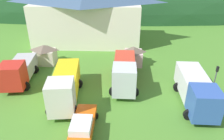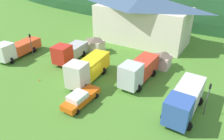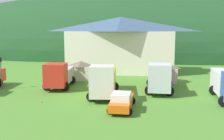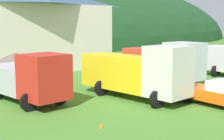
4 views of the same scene
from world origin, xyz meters
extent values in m
plane|color=#4C842D|center=(0.00, 0.00, 0.00)|extent=(200.00, 200.00, 0.00)
ellipsoid|color=#1E4723|center=(0.00, 57.68, 0.00)|extent=(170.82, 60.00, 36.94)
cube|color=silver|center=(-0.79, 17.34, 3.48)|extent=(17.53, 8.22, 6.97)
pyramid|color=#3D5675|center=(-0.79, 17.34, 8.19)|extent=(18.93, 8.88, 2.44)
cube|color=beige|center=(-5.54, 8.37, 1.04)|extent=(2.81, 2.19, 2.07)
pyramid|color=#6B5B4C|center=(-5.54, 8.37, 2.43)|extent=(3.03, 2.37, 0.72)
cube|color=beige|center=(6.80, 8.61, 0.98)|extent=(2.40, 2.40, 1.96)
pyramid|color=#6B5B4C|center=(6.80, 8.61, 2.30)|extent=(2.59, 2.60, 0.69)
cube|color=white|center=(-15.36, -2.74, 1.86)|extent=(2.59, 2.67, 2.61)
cube|color=black|center=(-15.35, -2.86, 2.43)|extent=(1.45, 2.08, 0.84)
cube|color=#E04C23|center=(-15.72, 1.30, 1.37)|extent=(2.87, 5.83, 1.65)
cylinder|color=black|center=(-14.32, -2.65, 0.55)|extent=(1.10, 0.30, 1.10)
cylinder|color=black|center=(-16.39, -2.83, 0.55)|extent=(1.10, 0.30, 1.10)
cylinder|color=black|center=(-14.76, 2.23, 0.55)|extent=(1.10, 0.30, 1.10)
cylinder|color=black|center=(-16.83, 2.05, 0.55)|extent=(1.10, 0.30, 1.10)
cube|color=red|center=(-6.72, 1.20, 1.92)|extent=(2.70, 2.74, 2.74)
cube|color=black|center=(-6.71, 1.08, 2.52)|extent=(1.52, 2.12, 0.88)
cube|color=#B2B2B7|center=(-7.10, 4.65, 1.40)|extent=(2.91, 4.67, 1.71)
cylinder|color=black|center=(-5.66, 1.32, 0.55)|extent=(1.10, 0.30, 1.10)
cylinder|color=black|center=(-7.79, 1.09, 0.55)|extent=(1.10, 0.30, 1.10)
cylinder|color=black|center=(-6.10, 5.42, 0.55)|extent=(1.10, 0.30, 1.10)
cylinder|color=black|center=(-8.23, 5.19, 0.55)|extent=(1.10, 0.30, 1.10)
cube|color=silver|center=(-0.35, -2.94, 2.14)|extent=(2.64, 2.58, 3.18)
cube|color=black|center=(-0.34, -3.06, 2.84)|extent=(1.48, 2.00, 1.02)
cube|color=yellow|center=(-0.78, 1.12, 1.69)|extent=(3.01, 6.06, 2.28)
cylinder|color=black|center=(0.70, -2.83, 0.55)|extent=(1.10, 0.30, 1.10)
cylinder|color=black|center=(-1.40, -3.05, 0.55)|extent=(1.10, 0.30, 1.10)
cylinder|color=black|center=(0.17, 2.10, 0.55)|extent=(1.10, 0.30, 1.10)
cylinder|color=black|center=(-1.92, 1.88, 0.55)|extent=(1.10, 0.30, 1.10)
cube|color=silver|center=(5.43, 0.60, 2.05)|extent=(2.50, 2.69, 3.00)
cube|color=black|center=(5.43, 0.47, 2.71)|extent=(1.36, 2.14, 0.96)
cube|color=red|center=(5.52, 4.52, 1.65)|extent=(2.56, 5.26, 2.21)
cylinder|color=black|center=(6.50, 0.57, 0.55)|extent=(1.10, 0.30, 1.10)
cylinder|color=black|center=(4.36, 0.62, 0.55)|extent=(1.10, 0.30, 1.10)
cylinder|color=black|center=(6.61, 5.27, 0.55)|extent=(1.10, 0.30, 1.10)
cylinder|color=black|center=(4.47, 5.32, 0.55)|extent=(1.10, 0.30, 1.10)
cube|color=#3356AD|center=(12.51, -3.02, 1.91)|extent=(2.53, 2.68, 2.72)
cube|color=black|center=(12.51, -3.15, 2.51)|extent=(1.37, 2.13, 0.87)
cube|color=silver|center=(12.59, 0.98, 1.71)|extent=(2.59, 5.42, 2.31)
cylinder|color=black|center=(13.60, -3.04, 0.55)|extent=(1.10, 0.30, 1.10)
cylinder|color=black|center=(11.42, -3.00, 0.55)|extent=(1.10, 0.30, 1.10)
cylinder|color=black|center=(13.70, 1.76, 0.55)|extent=(1.10, 0.30, 1.10)
cylinder|color=black|center=(11.52, 1.81, 0.55)|extent=(1.10, 0.30, 1.10)
cube|color=#E65D11|center=(1.91, -5.07, 0.69)|extent=(1.85, 5.31, 0.70)
cube|color=silver|center=(1.91, -5.70, 1.35)|extent=(1.68, 2.13, 0.62)
cylinder|color=black|center=(2.68, -6.87, 0.34)|extent=(0.68, 0.24, 0.68)
cylinder|color=black|center=(1.11, -6.86, 0.34)|extent=(0.68, 0.24, 0.68)
cylinder|color=black|center=(2.71, -3.28, 0.34)|extent=(0.68, 0.24, 0.68)
cylinder|color=black|center=(1.15, -3.26, 0.34)|extent=(0.68, 0.24, 0.68)
cylinder|color=#4C4C51|center=(-13.67, 1.16, 1.70)|extent=(0.12, 0.12, 3.39)
cube|color=black|center=(-13.67, 1.16, 3.67)|extent=(0.20, 0.24, 0.55)
sphere|color=green|center=(-13.67, 1.29, 3.67)|extent=(0.14, 0.14, 0.14)
cylinder|color=#4C4C51|center=(14.62, 0.39, 1.67)|extent=(0.12, 0.12, 3.34)
cube|color=black|center=(14.62, 0.39, 3.61)|extent=(0.20, 0.24, 0.55)
sphere|color=green|center=(14.62, 0.52, 3.61)|extent=(0.14, 0.14, 0.14)
cone|color=orange|center=(-6.37, -4.07, 0.00)|extent=(0.36, 0.36, 0.54)
camera|label=1|loc=(4.95, -19.10, 13.39)|focal=34.80mm
camera|label=2|loc=(15.59, -20.65, 15.53)|focal=34.31mm
camera|label=3|loc=(4.57, -29.30, 7.30)|focal=43.65mm
camera|label=4|loc=(-15.93, -17.06, 5.21)|focal=54.27mm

